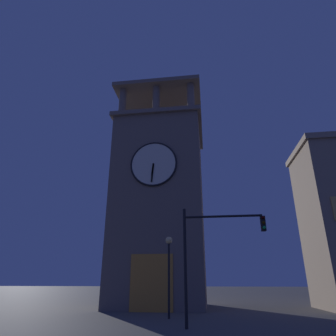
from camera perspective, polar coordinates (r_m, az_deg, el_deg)
name	(u,v)px	position (r m, az deg, el deg)	size (l,w,h in m)	color
ground_plane	(135,310)	(25.09, -6.56, -25.85)	(200.00, 200.00, 0.00)	#56544F
clocktower	(161,205)	(27.85, -1.41, -7.27)	(8.41, 8.73, 23.11)	#75665B
traffic_signal_near	(212,244)	(15.38, 8.57, -14.53)	(4.18, 0.41, 5.67)	black
street_lamp	(169,259)	(19.25, 0.18, -17.43)	(0.44, 0.44, 4.76)	black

